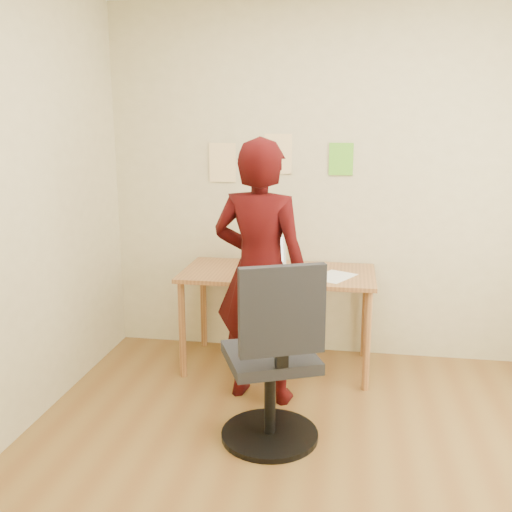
% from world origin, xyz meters
% --- Properties ---
extents(room, '(3.58, 3.58, 2.78)m').
position_xyz_m(room, '(0.00, 0.00, 1.35)').
color(room, brown).
rests_on(room, ground).
extents(desk, '(1.40, 0.70, 0.74)m').
position_xyz_m(desk, '(-0.38, 1.38, 0.65)').
color(desk, '#9F6937').
rests_on(desk, ground).
extents(laptop, '(0.41, 0.39, 0.23)m').
position_xyz_m(laptop, '(-0.47, 1.44, 0.79)').
color(laptop, '#B9B9C0').
rests_on(laptop, desk).
extents(paper_sheet, '(0.35, 0.39, 0.00)m').
position_xyz_m(paper_sheet, '(0.03, 1.30, 0.74)').
color(paper_sheet, white).
rests_on(paper_sheet, desk).
extents(phone, '(0.09, 0.12, 0.01)m').
position_xyz_m(phone, '(-0.15, 1.20, 0.74)').
color(phone, black).
rests_on(phone, desk).
extents(wall_note_left, '(0.21, 0.00, 0.30)m').
position_xyz_m(wall_note_left, '(-0.87, 1.74, 1.50)').
color(wall_note_left, '#FEDA97').
rests_on(wall_note_left, room).
extents(wall_note_mid, '(0.21, 0.00, 0.30)m').
position_xyz_m(wall_note_mid, '(-0.43, 1.74, 1.57)').
color(wall_note_mid, '#FEDA97').
rests_on(wall_note_mid, room).
extents(wall_note_right, '(0.18, 0.00, 0.24)m').
position_xyz_m(wall_note_right, '(0.04, 1.74, 1.54)').
color(wall_note_right, '#66C82D').
rests_on(wall_note_right, room).
extents(office_chair, '(0.63, 0.64, 1.09)m').
position_xyz_m(office_chair, '(-0.27, 0.30, 0.47)').
color(office_chair, black).
rests_on(office_chair, ground).
extents(person, '(0.69, 0.52, 1.72)m').
position_xyz_m(person, '(-0.43, 0.87, 0.86)').
color(person, '#310607').
rests_on(person, ground).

